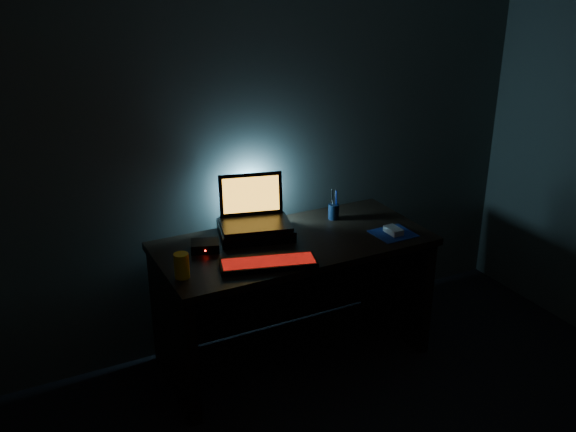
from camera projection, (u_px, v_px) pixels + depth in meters
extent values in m
cube|color=#424C47|center=(263.00, 135.00, 3.63)|extent=(3.50, 0.00, 2.50)
cube|color=black|center=(294.00, 244.00, 3.52)|extent=(1.50, 0.70, 0.04)
cube|color=black|center=(173.00, 334.00, 3.36)|extent=(0.06, 0.64, 0.71)
cube|color=black|center=(396.00, 277.00, 3.95)|extent=(0.06, 0.64, 0.71)
cube|color=black|center=(269.00, 279.00, 3.93)|extent=(1.38, 0.02, 0.65)
cube|color=black|center=(255.00, 230.00, 3.56)|extent=(0.46, 0.39, 0.06)
cube|color=black|center=(255.00, 224.00, 3.55)|extent=(0.43, 0.34, 0.02)
cube|color=black|center=(251.00, 194.00, 3.62)|extent=(0.36, 0.13, 0.24)
cube|color=orange|center=(251.00, 195.00, 3.61)|extent=(0.32, 0.11, 0.20)
cube|color=black|center=(268.00, 264.00, 3.21)|extent=(0.51, 0.28, 0.03)
cube|color=red|center=(268.00, 261.00, 3.21)|extent=(0.48, 0.25, 0.00)
cube|color=navy|center=(393.00, 233.00, 3.59)|extent=(0.22, 0.20, 0.00)
cube|color=gray|center=(393.00, 230.00, 3.58)|extent=(0.07, 0.11, 0.03)
cylinder|color=black|center=(334.00, 212.00, 3.78)|extent=(0.07, 0.07, 0.09)
cylinder|color=yellow|center=(182.00, 266.00, 3.09)|extent=(0.10, 0.10, 0.13)
cube|color=black|center=(205.00, 246.00, 3.38)|extent=(0.18, 0.16, 0.05)
sphere|color=#FF0C07|center=(205.00, 251.00, 3.33)|extent=(0.01, 0.01, 0.01)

